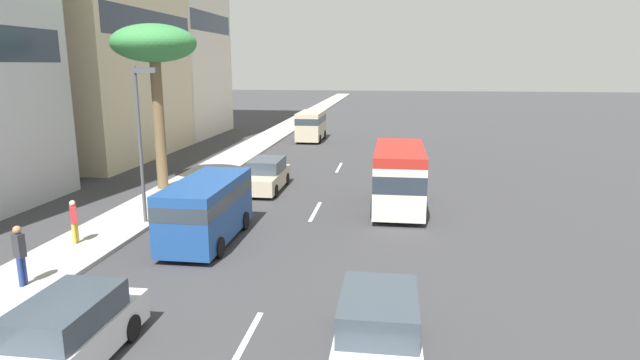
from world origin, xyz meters
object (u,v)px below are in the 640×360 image
at_px(van_lead, 207,207).
at_px(palm_tree, 154,48).
at_px(car_third, 64,338).
at_px(pedestrian_by_tree, 20,252).
at_px(street_lamp, 142,127).
at_px(van_fourth, 311,124).
at_px(minibus_sixth, 399,175).
at_px(car_second, 266,176).
at_px(pedestrian_near_lamp, 74,220).
at_px(car_fifth, 378,330).

relative_size(van_lead, palm_tree, 0.64).
bearing_deg(car_third, pedestrian_by_tree, -134.51).
height_order(car_third, street_lamp, street_lamp).
xyz_separation_m(pedestrian_by_tree, street_lamp, (6.59, -0.72, 2.90)).
distance_m(van_lead, street_lamp, 4.46).
height_order(van_fourth, minibus_sixth, minibus_sixth).
height_order(car_third, palm_tree, palm_tree).
bearing_deg(car_second, pedestrian_near_lamp, -26.00).
xyz_separation_m(car_third, palm_tree, (16.11, 4.98, 6.54)).
distance_m(van_fourth, pedestrian_near_lamp, 28.64).
bearing_deg(car_second, car_third, -1.17).
bearing_deg(van_fourth, car_second, 1.53).
bearing_deg(minibus_sixth, pedestrian_by_tree, 133.98).
relative_size(car_second, pedestrian_by_tree, 2.56).
height_order(van_lead, street_lamp, street_lamp).
height_order(pedestrian_by_tree, palm_tree, palm_tree).
relative_size(car_fifth, pedestrian_near_lamp, 2.77).
distance_m(car_second, pedestrian_by_tree, 14.04).
relative_size(van_lead, car_fifth, 1.20).
bearing_deg(van_fourth, pedestrian_by_tree, -6.40).
height_order(car_second, van_fourth, van_fourth).
bearing_deg(pedestrian_by_tree, pedestrian_near_lamp, 120.40).
distance_m(car_third, pedestrian_near_lamp, 8.58).
distance_m(van_lead, van_fourth, 27.03).
bearing_deg(car_third, street_lamp, -163.63).
bearing_deg(pedestrian_near_lamp, car_second, 121.56).
relative_size(car_fifth, street_lamp, 0.71).
bearing_deg(minibus_sixth, car_second, 67.41).
distance_m(car_second, car_third, 17.10).
height_order(car_second, car_fifth, car_fifth).
distance_m(van_fourth, street_lamp, 25.72).
xyz_separation_m(minibus_sixth, palm_tree, (1.86, 12.19, 5.72)).
xyz_separation_m(car_second, car_fifth, (-15.90, -6.34, 0.03)).
distance_m(van_fourth, palm_tree, 21.00).
xyz_separation_m(car_third, pedestrian_near_lamp, (7.36, 4.40, 0.28)).
bearing_deg(street_lamp, pedestrian_by_tree, 173.75).
xyz_separation_m(minibus_sixth, pedestrian_near_lamp, (-6.88, 11.61, -0.54)).
bearing_deg(van_fourth, palm_tree, -13.86).
bearing_deg(car_fifth, pedestrian_by_tree, 76.64).
xyz_separation_m(car_third, van_fourth, (35.69, 0.15, 0.68)).
bearing_deg(car_third, car_fifth, 100.13).
xyz_separation_m(van_fourth, pedestrian_near_lamp, (-28.32, 4.25, -0.40)).
bearing_deg(pedestrian_by_tree, street_lamp, 104.01).
height_order(car_second, car_third, car_second).
height_order(car_third, pedestrian_by_tree, pedestrian_by_tree).
bearing_deg(pedestrian_near_lamp, street_lamp, 122.10).
height_order(car_third, car_fifth, car_fifth).
height_order(minibus_sixth, palm_tree, palm_tree).
xyz_separation_m(van_lead, pedestrian_by_tree, (-4.99, 3.86, -0.17)).
bearing_deg(van_fourth, car_third, 0.23).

